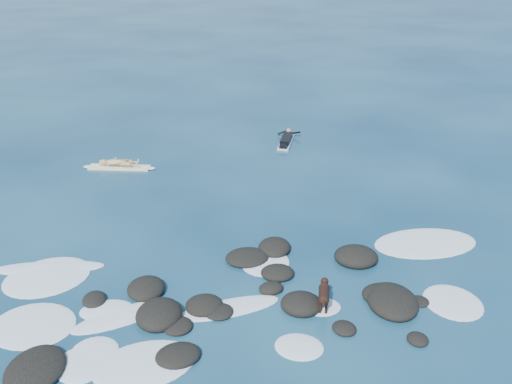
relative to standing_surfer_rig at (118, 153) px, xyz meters
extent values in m
plane|color=#0A2642|center=(4.41, -9.44, -0.75)|extent=(160.00, 160.00, 0.00)
ellipsoid|color=black|center=(8.40, -11.92, -0.62)|extent=(1.69, 2.00, 0.54)
ellipsoid|color=black|center=(1.31, -10.06, -0.64)|extent=(1.23, 1.35, 0.47)
ellipsoid|color=black|center=(5.75, -11.61, -0.62)|extent=(1.50, 1.44, 0.53)
ellipsoid|color=black|center=(-0.19, -10.32, -0.69)|extent=(0.75, 0.90, 0.28)
ellipsoid|color=black|center=(-1.37, -13.11, -0.66)|extent=(1.77, 2.04, 0.39)
ellipsoid|color=black|center=(8.47, -13.55, -0.69)|extent=(0.65, 0.68, 0.25)
ellipsoid|color=black|center=(1.69, -11.45, -0.61)|extent=(1.60, 1.72, 0.59)
ellipsoid|color=black|center=(2.17, -11.94, -0.69)|extent=(1.06, 1.07, 0.25)
ellipsoid|color=black|center=(8.36, -11.57, -0.65)|extent=(1.70, 1.53, 0.42)
ellipsoid|color=black|center=(5.41, -9.83, -0.66)|extent=(1.20, 1.10, 0.38)
ellipsoid|color=black|center=(4.59, -8.76, -0.66)|extent=(1.49, 1.29, 0.37)
ellipsoid|color=black|center=(5.05, -10.62, -0.67)|extent=(0.82, 0.68, 0.32)
ellipsoid|color=black|center=(3.36, -11.47, -0.70)|extent=(1.08, 1.05, 0.22)
ellipsoid|color=black|center=(6.68, -12.79, -0.69)|extent=(0.90, 0.92, 0.26)
ellipsoid|color=black|center=(2.97, -11.17, -0.66)|extent=(1.30, 1.26, 0.39)
ellipsoid|color=black|center=(9.25, -11.93, -0.71)|extent=(0.71, 0.72, 0.16)
ellipsoid|color=black|center=(8.15, -9.38, -0.61)|extent=(1.71, 1.62, 0.58)
ellipsoid|color=black|center=(2.14, -13.17, -0.67)|extent=(1.33, 1.17, 0.35)
ellipsoid|color=black|center=(5.61, -8.30, -0.64)|extent=(1.47, 1.57, 0.46)
ellipsoid|color=white|center=(0.01, -12.59, -0.74)|extent=(1.57, 1.55, 0.12)
ellipsoid|color=white|center=(0.67, -11.19, -0.74)|extent=(3.15, 1.89, 0.12)
ellipsoid|color=white|center=(0.19, -10.82, -0.74)|extent=(1.54, 1.02, 0.12)
ellipsoid|color=white|center=(3.67, -11.30, -0.74)|extent=(3.20, 1.38, 0.12)
ellipsoid|color=white|center=(-1.77, -11.20, -0.74)|extent=(2.94, 2.78, 0.12)
ellipsoid|color=white|center=(-0.30, -13.03, -0.74)|extent=(1.67, 1.76, 0.12)
ellipsoid|color=white|center=(1.28, -13.28, -0.74)|extent=(2.90, 2.22, 0.12)
ellipsoid|color=white|center=(-1.79, -8.75, -0.74)|extent=(3.37, 3.13, 0.12)
ellipsoid|color=white|center=(10.90, -8.70, -0.74)|extent=(3.76, 2.20, 0.12)
ellipsoid|color=white|center=(5.30, -13.27, -0.74)|extent=(1.64, 1.52, 0.12)
ellipsoid|color=white|center=(10.22, -12.09, -0.74)|extent=(1.96, 2.11, 0.12)
ellipsoid|color=white|center=(5.15, -9.02, -0.74)|extent=(2.05, 2.16, 0.12)
ellipsoid|color=white|center=(-1.83, -8.21, -0.74)|extent=(3.67, 1.13, 0.12)
ellipsoid|color=white|center=(6.36, -11.69, -0.74)|extent=(1.10, 0.90, 0.12)
cube|color=#FFFACB|center=(0.00, 0.00, -0.70)|extent=(2.85, 1.20, 0.09)
ellipsoid|color=#FFFACB|center=(1.36, -0.32, -0.70)|extent=(0.62, 0.44, 0.10)
ellipsoid|color=#FFFACB|center=(-1.36, 0.32, -0.70)|extent=(0.62, 0.44, 0.10)
imported|color=tan|center=(0.00, 0.00, 0.25)|extent=(0.57, 0.74, 1.81)
cube|color=silver|center=(8.25, 2.08, -0.70)|extent=(1.39, 2.50, 0.09)
ellipsoid|color=silver|center=(8.69, 3.23, -0.70)|extent=(0.47, 0.61, 0.09)
cube|color=black|center=(8.25, 2.08, -0.53)|extent=(0.95, 1.57, 0.25)
sphere|color=#AE785B|center=(8.56, 2.90, -0.40)|extent=(0.33, 0.33, 0.26)
cylinder|color=black|center=(8.33, 3.17, -0.54)|extent=(0.62, 0.13, 0.28)
cylinder|color=black|center=(8.91, 2.94, -0.54)|extent=(0.52, 0.50, 0.28)
cube|color=black|center=(7.96, 1.29, -0.58)|extent=(0.57, 0.71, 0.16)
cylinder|color=black|center=(6.36, -11.79, -0.21)|extent=(0.48, 0.70, 0.31)
sphere|color=black|center=(6.44, -11.51, -0.21)|extent=(0.40, 0.40, 0.32)
sphere|color=black|center=(6.28, -12.06, -0.21)|extent=(0.36, 0.36, 0.29)
sphere|color=black|center=(6.50, -11.34, -0.10)|extent=(0.29, 0.29, 0.23)
cone|color=black|center=(6.54, -11.21, -0.12)|extent=(0.16, 0.17, 0.12)
cone|color=black|center=(6.43, -11.33, -0.01)|extent=(0.12, 0.10, 0.11)
cone|color=black|center=(6.55, -11.36, -0.01)|extent=(0.12, 0.10, 0.11)
cylinder|color=black|center=(6.34, -11.56, -0.55)|extent=(0.10, 0.10, 0.42)
cylinder|color=black|center=(6.50, -11.60, -0.55)|extent=(0.10, 0.10, 0.42)
cylinder|color=black|center=(6.22, -11.98, -0.55)|extent=(0.10, 0.10, 0.42)
cylinder|color=black|center=(6.38, -12.02, -0.55)|extent=(0.10, 0.10, 0.42)
cylinder|color=black|center=(6.24, -12.20, -0.16)|extent=(0.14, 0.30, 0.18)
camera|label=1|loc=(2.25, -24.78, 9.28)|focal=40.00mm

